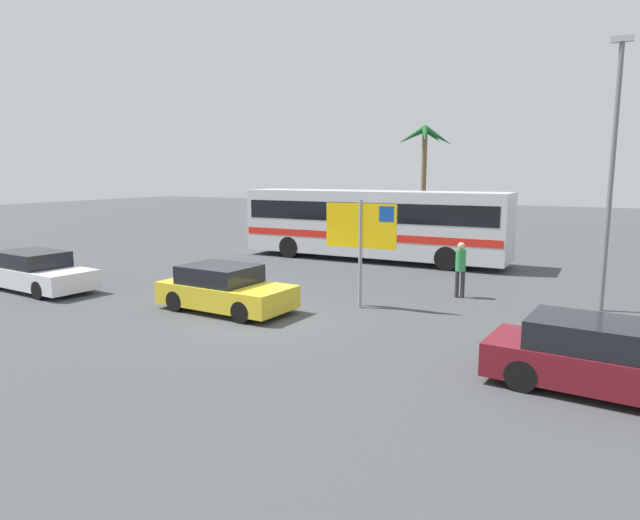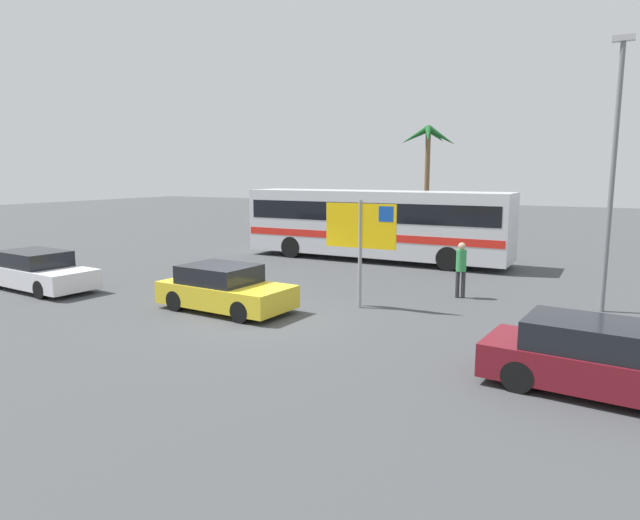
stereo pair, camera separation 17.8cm
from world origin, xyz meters
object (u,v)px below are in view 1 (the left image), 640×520
(car_yellow, at_px, (225,289))
(pedestrian_near_sign, at_px, (461,265))
(ferry_sign, at_px, (362,230))
(car_maroon, at_px, (600,358))
(car_white, at_px, (36,272))
(bus_front_coach, at_px, (372,222))

(car_yellow, relative_size, pedestrian_near_sign, 2.26)
(ferry_sign, xyz_separation_m, pedestrian_near_sign, (2.25, 2.74, -1.26))
(pedestrian_near_sign, bearing_deg, ferry_sign, -50.98)
(car_maroon, bearing_deg, car_white, -178.30)
(ferry_sign, bearing_deg, bus_front_coach, 109.76)
(pedestrian_near_sign, bearing_deg, car_white, -78.35)
(car_yellow, bearing_deg, ferry_sign, 36.11)
(ferry_sign, bearing_deg, car_maroon, -31.61)
(bus_front_coach, xyz_separation_m, pedestrian_near_sign, (5.46, -5.80, -0.72))
(bus_front_coach, distance_m, ferry_sign, 9.15)
(car_maroon, height_order, pedestrian_near_sign, pedestrian_near_sign)
(bus_front_coach, relative_size, ferry_sign, 3.79)
(ferry_sign, xyz_separation_m, car_yellow, (-3.39, -2.16, -1.69))
(bus_front_coach, bearing_deg, car_yellow, -90.90)
(bus_front_coach, height_order, car_white, bus_front_coach)
(ferry_sign, height_order, pedestrian_near_sign, ferry_sign)
(car_white, height_order, pedestrian_near_sign, pedestrian_near_sign)
(car_yellow, distance_m, pedestrian_near_sign, 7.48)
(ferry_sign, distance_m, car_yellow, 4.36)
(bus_front_coach, xyz_separation_m, ferry_sign, (3.22, -8.54, 0.54))
(bus_front_coach, xyz_separation_m, car_maroon, (9.62, -12.35, -1.15))
(car_yellow, xyz_separation_m, pedestrian_near_sign, (5.63, 4.90, 0.43))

